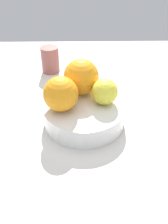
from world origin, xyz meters
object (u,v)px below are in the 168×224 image
Objects in this scene: orange_in_bowl_1 at (61,94)px; ceramic_cup at (50,60)px; fruit_bowl at (84,114)px; orange_in_bowl_2 at (105,92)px; orange_in_bowl_0 at (81,77)px.

orange_in_bowl_1 is 29.29cm from ceramic_cup.
orange_in_bowl_2 is (-1.03, 4.82, 5.67)cm from fruit_bowl.
orange_in_bowl_0 reaches higher than ceramic_cup.
orange_in_bowl_2 reaches higher than ceramic_cup.
orange_in_bowl_0 is 24.18cm from ceramic_cup.
orange_in_bowl_2 is at bearing 102.11° from fruit_bowl.
orange_in_bowl_0 is 7.36cm from orange_in_bowl_2.
orange_in_bowl_0 is at bearing -174.29° from fruit_bowl.
orange_in_bowl_2 is 0.73× the size of ceramic_cup.
ceramic_cup is at bearing -154.91° from orange_in_bowl_0.
fruit_bowl is 29.31cm from ceramic_cup.
fruit_bowl is 2.31× the size of ceramic_cup.
ceramic_cup is (-27.26, -10.61, 1.88)cm from fruit_bowl.
orange_in_bowl_1 reaches higher than orange_in_bowl_2.
orange_in_bowl_0 is at bearing -131.70° from orange_in_bowl_2.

